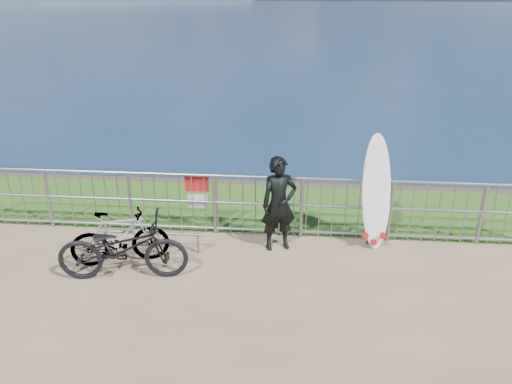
# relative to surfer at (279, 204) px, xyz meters

# --- Properties ---
(grass_strip) EXTENTS (120.00, 120.00, 0.00)m
(grass_strip) POSITION_rel_surfer_xyz_m (-0.63, 1.51, -0.79)
(grass_strip) COLOR #265116
(grass_strip) RESTS_ON ground
(seascape) EXTENTS (260.00, 260.00, 5.00)m
(seascape) POSITION_rel_surfer_xyz_m (-44.38, 146.30, -4.83)
(seascape) COLOR brown
(seascape) RESTS_ON ground
(railing) EXTENTS (10.06, 0.10, 1.13)m
(railing) POSITION_rel_surfer_xyz_m (-0.62, 0.41, -0.22)
(railing) COLOR gray
(railing) RESTS_ON ground
(surfer) EXTENTS (0.68, 0.55, 1.61)m
(surfer) POSITION_rel_surfer_xyz_m (0.00, 0.00, 0.00)
(surfer) COLOR black
(surfer) RESTS_ON ground
(surfboard) EXTENTS (0.61, 0.57, 1.93)m
(surfboard) POSITION_rel_surfer_xyz_m (1.58, 0.25, 0.09)
(surfboard) COLOR white
(surfboard) RESTS_ON ground
(bicycle_near) EXTENTS (2.00, 0.93, 1.01)m
(bicycle_near) POSITION_rel_surfer_xyz_m (-2.27, -1.10, -0.30)
(bicycle_near) COLOR black
(bicycle_near) RESTS_ON ground
(bicycle_far) EXTENTS (1.58, 0.85, 0.91)m
(bicycle_far) POSITION_rel_surfer_xyz_m (-2.46, -0.69, -0.35)
(bicycle_far) COLOR black
(bicycle_far) RESTS_ON ground
(bike_rack) EXTENTS (1.76, 0.05, 0.37)m
(bike_rack) POSITION_rel_surfer_xyz_m (-2.08, -0.30, -0.50)
(bike_rack) COLOR gray
(bike_rack) RESTS_ON ground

